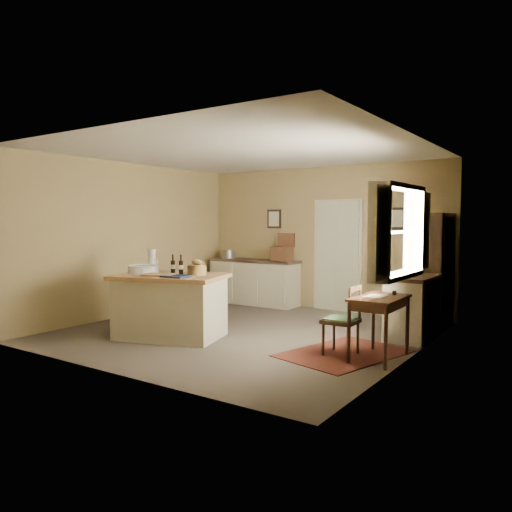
% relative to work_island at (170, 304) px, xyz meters
% --- Properties ---
extents(ground, '(5.00, 5.00, 0.00)m').
position_rel_work_island_xyz_m(ground, '(0.70, 0.89, -0.48)').
color(ground, brown).
rests_on(ground, ground).
extents(wall_back, '(5.00, 0.10, 2.70)m').
position_rel_work_island_xyz_m(wall_back, '(0.70, 3.39, 0.87)').
color(wall_back, olive).
rests_on(wall_back, ground).
extents(wall_front, '(5.00, 0.10, 2.70)m').
position_rel_work_island_xyz_m(wall_front, '(0.70, -1.61, 0.87)').
color(wall_front, olive).
rests_on(wall_front, ground).
extents(wall_left, '(0.10, 5.00, 2.70)m').
position_rel_work_island_xyz_m(wall_left, '(-1.80, 0.89, 0.87)').
color(wall_left, olive).
rests_on(wall_left, ground).
extents(wall_right, '(0.10, 5.00, 2.70)m').
position_rel_work_island_xyz_m(wall_right, '(3.20, 0.89, 0.87)').
color(wall_right, olive).
rests_on(wall_right, ground).
extents(ceiling, '(5.00, 5.00, 0.00)m').
position_rel_work_island_xyz_m(ceiling, '(0.70, 0.89, 2.22)').
color(ceiling, silver).
rests_on(ceiling, wall_back).
extents(door, '(0.97, 0.06, 2.11)m').
position_rel_work_island_xyz_m(door, '(1.05, 3.36, 0.57)').
color(door, beige).
rests_on(door, ground).
extents(framed_prints, '(2.82, 0.02, 0.38)m').
position_rel_work_island_xyz_m(framed_prints, '(0.90, 3.37, 1.24)').
color(framed_prints, black).
rests_on(framed_prints, ground).
extents(window, '(0.25, 1.99, 1.12)m').
position_rel_work_island_xyz_m(window, '(3.13, 0.69, 1.07)').
color(window, beige).
rests_on(window, ground).
extents(work_island, '(1.75, 1.39, 1.20)m').
position_rel_work_island_xyz_m(work_island, '(0.00, 0.00, 0.00)').
color(work_island, beige).
rests_on(work_island, ground).
extents(sideboard, '(1.91, 0.54, 1.18)m').
position_rel_work_island_xyz_m(sideboard, '(-0.64, 3.09, -0.00)').
color(sideboard, beige).
rests_on(sideboard, ground).
extents(rug, '(1.46, 1.82, 0.01)m').
position_rel_work_island_xyz_m(rug, '(2.45, 0.59, -0.48)').
color(rug, '#572016').
rests_on(rug, ground).
extents(writing_desk, '(0.53, 0.86, 0.82)m').
position_rel_work_island_xyz_m(writing_desk, '(2.90, 0.59, 0.18)').
color(writing_desk, black).
rests_on(writing_desk, ground).
extents(desk_chair, '(0.41, 0.41, 0.86)m').
position_rel_work_island_xyz_m(desk_chair, '(2.44, 0.50, -0.05)').
color(desk_chair, black).
rests_on(desk_chair, ground).
extents(right_cabinet, '(0.57, 1.02, 0.99)m').
position_rel_work_island_xyz_m(right_cabinet, '(2.90, 1.92, -0.02)').
color(right_cabinet, beige).
rests_on(right_cabinet, ground).
extents(shelving_unit, '(0.31, 0.81, 1.80)m').
position_rel_work_island_xyz_m(shelving_unit, '(3.05, 2.89, 0.42)').
color(shelving_unit, black).
rests_on(shelving_unit, ground).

